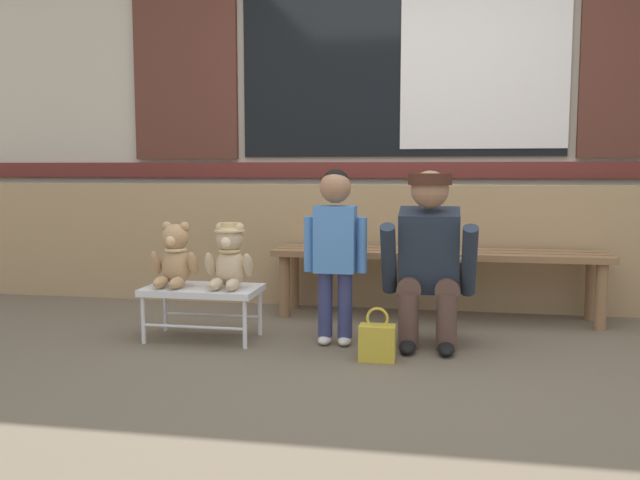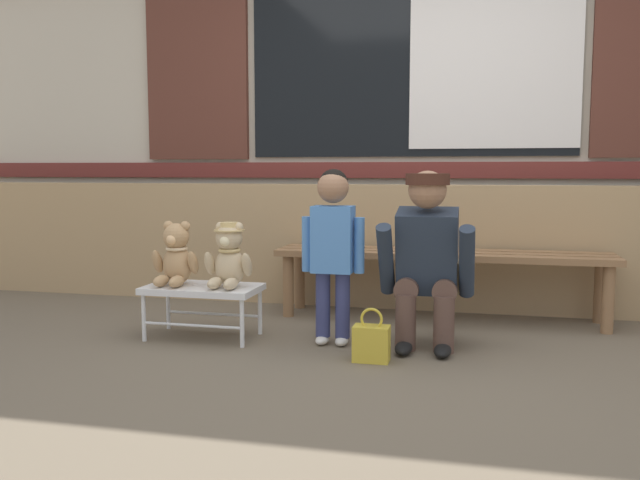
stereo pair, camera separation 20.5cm
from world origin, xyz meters
name	(u,v)px [view 2 (the right image)]	position (x,y,z in m)	size (l,w,h in m)	color
ground_plane	(367,363)	(0.00, 0.00, 0.00)	(60.00, 60.00, 0.00)	brown
brick_low_wall	(401,246)	(0.00, 1.43, 0.42)	(8.08, 0.25, 0.85)	tan
shop_facade	(412,46)	(0.00, 1.94, 1.88)	(8.25, 0.26, 3.76)	beige
wooden_bench_long	(441,262)	(0.30, 1.06, 0.37)	(2.10, 0.40, 0.44)	#8E6642
small_display_bench	(203,291)	(-0.99, 0.28, 0.27)	(0.64, 0.36, 0.30)	silver
teddy_bear_plain	(176,256)	(-1.15, 0.28, 0.46)	(0.28, 0.26, 0.36)	tan
teddy_bear_with_hat	(229,256)	(-0.83, 0.28, 0.47)	(0.28, 0.27, 0.36)	#CCB289
child_standing	(333,237)	(-0.24, 0.31, 0.59)	(0.35, 0.18, 0.96)	navy
adult_crouching	(429,259)	(0.27, 0.37, 0.48)	(0.50, 0.49, 0.95)	brown
handbag_on_ground	(371,342)	(0.02, 0.03, 0.10)	(0.18, 0.11, 0.27)	gold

